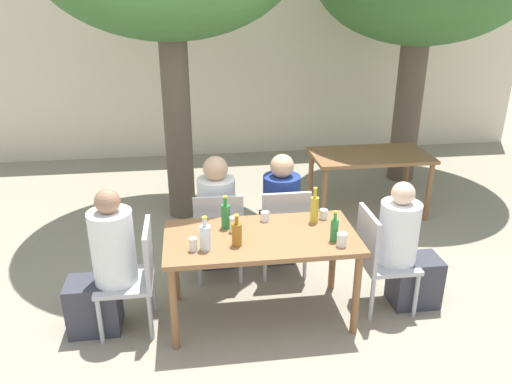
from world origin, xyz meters
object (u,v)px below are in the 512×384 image
at_px(green_bottle_4, 334,229).
at_px(drinking_glass_0, 342,240).
at_px(dining_table_back, 370,161).
at_px(drinking_glass_4, 323,214).
at_px(person_seated_2, 217,218).
at_px(amber_bottle_0, 237,233).
at_px(patio_chair_2, 218,231).
at_px(dining_table_front, 261,245).
at_px(patio_chair_3, 284,227).
at_px(green_bottle_2, 226,216).
at_px(patio_chair_0, 136,272).
at_px(water_bottle_1, 205,237).
at_px(drinking_glass_1, 265,216).
at_px(oil_cruet_3, 314,209).
at_px(drinking_glass_3, 193,244).
at_px(drinking_glass_2, 234,224).
at_px(person_seated_0, 105,270).
at_px(person_seated_1, 406,253).
at_px(patio_chair_1, 379,255).
at_px(person_seated_3, 279,215).

bearing_deg(green_bottle_4, drinking_glass_0, -68.79).
bearing_deg(dining_table_back, drinking_glass_4, -121.51).
xyz_separation_m(person_seated_2, amber_bottle_0, (0.10, -0.98, 0.32)).
xyz_separation_m(amber_bottle_0, green_bottle_4, (0.75, -0.03, -0.00)).
bearing_deg(patio_chair_2, dining_table_front, 116.30).
bearing_deg(patio_chair_3, drinking_glass_0, 107.55).
bearing_deg(green_bottle_2, dining_table_back, 42.82).
bearing_deg(patio_chair_0, drinking_glass_4, 98.62).
relative_size(patio_chair_3, green_bottle_4, 3.56).
relative_size(patio_chair_0, patio_chair_2, 1.00).
height_order(person_seated_2, drinking_glass_4, person_seated_2).
bearing_deg(green_bottle_4, green_bottle_2, 157.26).
distance_m(water_bottle_1, drinking_glass_1, 0.67).
relative_size(oil_cruet_3, drinking_glass_4, 3.68).
xyz_separation_m(amber_bottle_0, oil_cruet_3, (0.68, 0.32, 0.02)).
distance_m(person_seated_2, drinking_glass_4, 1.10).
relative_size(green_bottle_2, drinking_glass_1, 3.42).
bearing_deg(drinking_glass_3, drinking_glass_0, -4.03).
xyz_separation_m(drinking_glass_1, drinking_glass_3, (-0.61, -0.43, 0.01)).
bearing_deg(oil_cruet_3, dining_table_back, 56.95).
relative_size(dining_table_front, drinking_glass_2, 11.87).
relative_size(person_seated_2, drinking_glass_2, 9.12).
xyz_separation_m(patio_chair_0, person_seated_0, (-0.23, -0.00, 0.04)).
relative_size(person_seated_1, amber_bottle_0, 4.50).
bearing_deg(dining_table_back, patio_chair_3, -135.07).
bearing_deg(water_bottle_1, oil_cruet_3, 21.14).
distance_m(patio_chair_1, water_bottle_1, 1.49).
relative_size(green_bottle_4, drinking_glass_0, 2.40).
height_order(person_seated_0, green_bottle_4, person_seated_0).
xyz_separation_m(dining_table_front, patio_chair_2, (-0.31, 0.62, -0.16)).
xyz_separation_m(person_seated_2, green_bottle_4, (0.85, -1.01, 0.32)).
distance_m(dining_table_back, oil_cruet_3, 2.04).
distance_m(person_seated_0, drinking_glass_3, 0.76).
xyz_separation_m(green_bottle_4, drinking_glass_3, (-1.08, -0.01, -0.04)).
relative_size(person_seated_2, person_seated_3, 1.01).
xyz_separation_m(patio_chair_0, person_seated_1, (2.23, -0.00, 0.00)).
relative_size(patio_chair_0, person_seated_1, 0.78).
xyz_separation_m(dining_table_back, drinking_glass_4, (-1.01, -1.65, 0.14)).
bearing_deg(person_seated_2, patio_chair_3, 159.08).
bearing_deg(patio_chair_2, person_seated_1, 158.13).
distance_m(patio_chair_1, oil_cruet_3, 0.67).
bearing_deg(person_seated_3, patio_chair_3, 90.00).
xyz_separation_m(dining_table_front, patio_chair_3, (0.31, 0.62, -0.16)).
height_order(dining_table_front, drinking_glass_3, drinking_glass_3).
relative_size(dining_table_front, drinking_glass_0, 14.69).
height_order(person_seated_1, person_seated_2, person_seated_2).
bearing_deg(green_bottle_4, dining_table_back, 63.19).
bearing_deg(drinking_glass_2, drinking_glass_4, 10.23).
relative_size(person_seated_0, green_bottle_4, 4.84).
height_order(person_seated_1, person_seated_3, person_seated_3).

